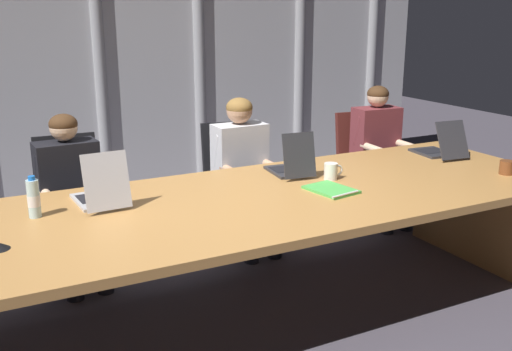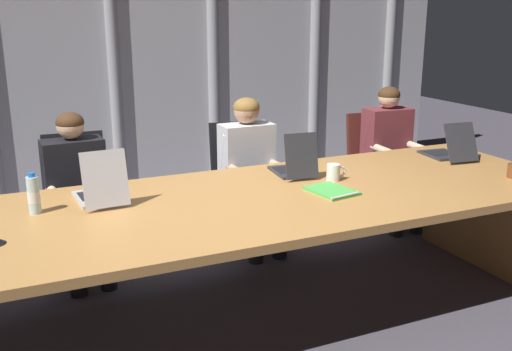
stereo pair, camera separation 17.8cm
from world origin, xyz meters
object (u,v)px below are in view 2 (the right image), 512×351
Objects in this scene: laptop_center at (294,167)px; office_chair_center at (242,198)px; person_center at (251,164)px; person_left_mid at (78,186)px; coffee_mug_near at (334,172)px; person_right_mid at (391,148)px; spiral_notepad at (332,191)px; office_chair_left_mid at (81,219)px; water_bottle_primary at (34,195)px; laptop_left_mid at (101,191)px; laptop_right_mid at (448,151)px; office_chair_right_mid at (376,180)px.

laptop_center is 0.94m from office_chair_center.
person_left_mid is at bearing -91.16° from person_center.
person_center is at bearing 102.28° from coffee_mug_near.
person_right_mid is at bearing 38.26° from coffee_mug_near.
coffee_mug_near is (1.49, -0.88, 0.15)m from person_left_mid.
coffee_mug_near is 0.41× the size of spiral_notepad.
office_chair_left_mid is 1.11m from water_bottle_primary.
person_right_mid is 1.44m from coffee_mug_near.
laptop_left_mid is at bearing -46.82° from office_chair_center.
laptop_right_mid is 1.31× the size of spiral_notepad.
office_chair_center is (1.26, -0.00, -0.00)m from office_chair_left_mid.
person_center reaches higher than person_left_mid.
person_left_mid is 0.97× the size of person_right_mid.
person_right_mid reaches higher than coffee_mug_near.
person_left_mid is (-1.32, 0.66, -0.16)m from laptop_center.
office_chair_right_mid is 1.34m from person_center.
person_center is 1.11m from spiral_notepad.
person_left_mid is 1.74m from spiral_notepad.
laptop_center is 1.18× the size of spiral_notepad.
person_center reaches higher than laptop_right_mid.
spiral_notepad is at bearing -170.06° from laptop_center.
person_right_mid reaches higher than office_chair_right_mid.
water_bottle_primary is (-1.64, -0.10, 0.04)m from laptop_center.
person_left_mid reaches higher than coffee_mug_near.
water_bottle_primary is at bearing -65.61° from office_chair_right_mid.
office_chair_center is 6.92× the size of coffee_mug_near.
laptop_left_mid is at bearing -70.73° from person_right_mid.
laptop_left_mid is at bearing -64.37° from office_chair_right_mid.
office_chair_center is 1.32m from spiral_notepad.
laptop_right_mid is at bearing 59.62° from person_center.
person_right_mid is at bearing -57.16° from laptop_center.
laptop_left_mid is 0.73m from person_left_mid.
office_chair_right_mid is at bearing -74.21° from laptop_left_mid.
water_bottle_primary is (-2.91, -0.92, 0.51)m from office_chair_right_mid.
person_center is 5.20× the size of water_bottle_primary.
water_bottle_primary reaches higher than office_chair_center.
laptop_left_mid is 0.44× the size of office_chair_left_mid.
person_right_mid is 1.68m from spiral_notepad.
office_chair_right_mid is at bearing 98.13° from office_chair_center.
office_chair_left_mid is 1.87m from spiral_notepad.
laptop_center is 1.48m from person_left_mid.
water_bottle_primary is at bearing 96.82° from laptop_right_mid.
office_chair_right_mid is 4.12× the size of water_bottle_primary.
coffee_mug_near is (0.18, -0.22, -0.00)m from laptop_center.
office_chair_center is 1.33m from person_left_mid.
spiral_notepad is at bearing -11.22° from water_bottle_primary.
person_right_mid is (1.33, -0.16, 0.32)m from office_chair_center.
water_bottle_primary reaches higher than coffee_mug_near.
person_right_mid is at bearing 31.24° from spiral_notepad.
laptop_center is 1.58m from office_chair_right_mid.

